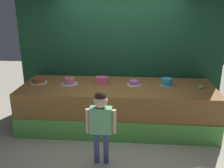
# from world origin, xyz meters

# --- Properties ---
(ground_plane) EXTENTS (12.00, 12.00, 0.00)m
(ground_plane) POSITION_xyz_m (0.00, 0.00, 0.00)
(ground_plane) COLOR #BCB29E
(stage_platform) EXTENTS (3.70, 1.27, 0.85)m
(stage_platform) POSITION_xyz_m (0.00, 0.62, 0.42)
(stage_platform) COLOR brown
(stage_platform) RESTS_ON ground_plane
(curtain_backdrop) EXTENTS (4.32, 0.08, 3.05)m
(curtain_backdrop) POSITION_xyz_m (0.00, 1.35, 1.53)
(curtain_backdrop) COLOR #19472D
(curtain_backdrop) RESTS_ON ground_plane
(child_figure) EXTENTS (0.46, 0.21, 1.18)m
(child_figure) POSITION_xyz_m (-0.17, -0.61, 0.76)
(child_figure) COLOR #3F4C8C
(child_figure) RESTS_ON ground_plane
(pink_box) EXTENTS (0.24, 0.17, 0.13)m
(pink_box) POSITION_xyz_m (-0.31, 0.76, 0.91)
(pink_box) COLOR #F05A90
(pink_box) RESTS_ON stage_platform
(donut) EXTENTS (0.12, 0.12, 0.04)m
(donut) POSITION_xyz_m (1.57, 0.64, 0.87)
(donut) COLOR #59B259
(donut) RESTS_ON stage_platform
(cake_far_left) EXTENTS (0.33, 0.33, 0.10)m
(cake_far_left) POSITION_xyz_m (-1.57, 0.69, 0.89)
(cake_far_left) COLOR silver
(cake_far_left) RESTS_ON stage_platform
(cake_center_left) EXTENTS (0.34, 0.34, 0.16)m
(cake_center_left) POSITION_xyz_m (-0.94, 0.67, 0.90)
(cake_center_left) COLOR silver
(cake_center_left) RESTS_ON stage_platform
(cake_center_right) EXTENTS (0.27, 0.27, 0.09)m
(cake_center_right) POSITION_xyz_m (0.31, 0.71, 0.89)
(cake_center_right) COLOR silver
(cake_center_right) RESTS_ON stage_platform
(cake_far_right) EXTENTS (0.26, 0.26, 0.14)m
(cake_far_right) POSITION_xyz_m (0.94, 0.73, 0.91)
(cake_far_right) COLOR silver
(cake_far_right) RESTS_ON stage_platform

